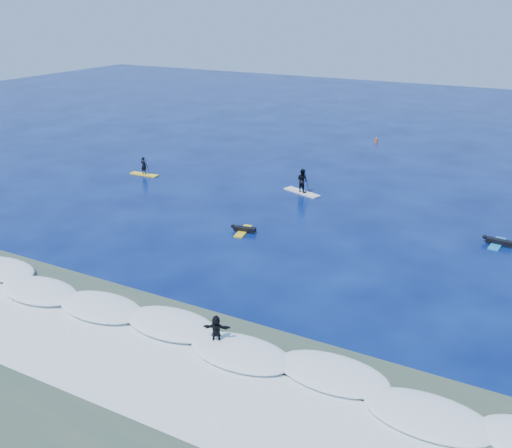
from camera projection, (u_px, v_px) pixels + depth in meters
The scene contains 10 objects.
ground at pixel (253, 249), 35.06m from camera, with size 160.00×160.00×0.00m, color #030C3F.
shallow_water at pixel (90, 370), 23.61m from camera, with size 90.00×13.00×0.01m, color #344739.
breaking_wave at pixel (151, 325), 26.88m from camera, with size 40.00×6.00×0.30m, color white.
whitewater at pixel (107, 358), 24.43m from camera, with size 34.00×5.00×0.02m, color silver.
sup_paddler_left at pixel (144, 169), 49.71m from camera, with size 2.68×0.78×1.87m.
sup_paddler_center at pixel (302, 183), 44.99m from camera, with size 3.37×1.86×2.30m.
prone_paddler_near at pixel (243, 230), 37.63m from camera, with size 1.73×2.24×0.45m.
prone_paddler_far at pixel (498, 242), 35.67m from camera, with size 1.85×2.37×0.49m.
wave_surfer at pixel (216, 331), 24.89m from camera, with size 2.02×1.24×1.42m.
marker_buoy at pixel (376, 140), 61.03m from camera, with size 0.28×0.28×0.68m.
Camera 1 is at (15.47, -28.06, 14.31)m, focal length 40.00 mm.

